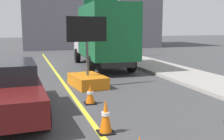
# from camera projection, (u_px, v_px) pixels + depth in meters

# --- Properties ---
(lane_center_stripe) EXTENTS (0.14, 36.00, 0.01)m
(lane_center_stripe) POSITION_uv_depth(u_px,v_px,m) (95.00, 127.00, 6.49)
(lane_center_stripe) COLOR yellow
(lane_center_stripe) RESTS_ON ground
(arrow_board_trailer) EXTENTS (1.60, 1.93, 2.70)m
(arrow_board_trailer) POSITION_uv_depth(u_px,v_px,m) (87.00, 74.00, 10.75)
(arrow_board_trailer) COLOR orange
(arrow_board_trailer) RESTS_ON ground
(box_truck) EXTENTS (2.64, 7.10, 3.43)m
(box_truck) POSITION_uv_depth(u_px,v_px,m) (103.00, 35.00, 15.45)
(box_truck) COLOR black
(box_truck) RESTS_ON ground
(pickup_car) EXTENTS (2.15, 4.71, 1.38)m
(pickup_car) POSITION_uv_depth(u_px,v_px,m) (4.00, 88.00, 7.42)
(pickup_car) COLOR #591414
(pickup_car) RESTS_ON ground
(highway_guide_sign) EXTENTS (2.79, 0.21, 5.00)m
(highway_guide_sign) POSITION_uv_depth(u_px,v_px,m) (109.00, 11.00, 20.68)
(highway_guide_sign) COLOR gray
(highway_guide_sign) RESTS_ON ground
(far_building_block) EXTENTS (14.43, 9.17, 10.25)m
(far_building_block) POSITION_uv_depth(u_px,v_px,m) (87.00, 1.00, 31.52)
(far_building_block) COLOR slate
(far_building_block) RESTS_ON ground
(traffic_cone_mid_lane) EXTENTS (0.36, 0.36, 0.78)m
(traffic_cone_mid_lane) POSITION_uv_depth(u_px,v_px,m) (106.00, 116.00, 6.07)
(traffic_cone_mid_lane) COLOR black
(traffic_cone_mid_lane) RESTS_ON ground
(traffic_cone_far_lane) EXTENTS (0.36, 0.36, 0.59)m
(traffic_cone_far_lane) POSITION_uv_depth(u_px,v_px,m) (90.00, 94.00, 8.40)
(traffic_cone_far_lane) COLOR black
(traffic_cone_far_lane) RESTS_ON ground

